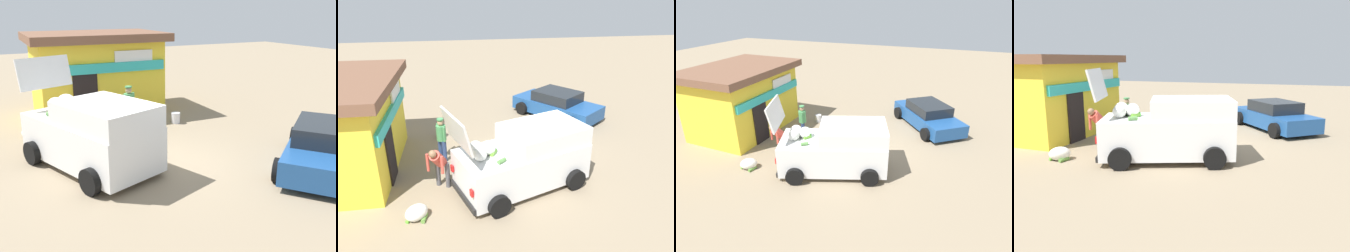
{
  "view_description": "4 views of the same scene",
  "coord_description": "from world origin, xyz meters",
  "views": [
    {
      "loc": [
        -4.04,
        -8.88,
        4.15
      ],
      "look_at": [
        1.0,
        0.91,
        0.74
      ],
      "focal_mm": 40.99,
      "sensor_mm": 36.0,
      "label": 1
    },
    {
      "loc": [
        -9.84,
        2.6,
        5.75
      ],
      "look_at": [
        1.24,
        0.71,
        0.89
      ],
      "focal_mm": 34.05,
      "sensor_mm": 36.0,
      "label": 2
    },
    {
      "loc": [
        -10.05,
        -3.07,
        6.14
      ],
      "look_at": [
        0.85,
        1.13,
        0.81
      ],
      "focal_mm": 30.12,
      "sensor_mm": 36.0,
      "label": 3
    },
    {
      "loc": [
        -10.62,
        -2.78,
        3.1
      ],
      "look_at": [
        0.25,
        0.76,
        0.71
      ],
      "focal_mm": 34.86,
      "sensor_mm": 36.0,
      "label": 4
    }
  ],
  "objects": [
    {
      "name": "ground_plane",
      "position": [
        0.0,
        0.0,
        0.0
      ],
      "size": [
        60.0,
        60.0,
        0.0
      ],
      "primitive_type": "plane",
      "color": "gray"
    },
    {
      "name": "storefront_bar",
      "position": [
        0.46,
        6.29,
        1.65
      ],
      "size": [
        5.38,
        3.85,
        3.22
      ],
      "color": "yellow",
      "rests_on": "ground_plane"
    },
    {
      "name": "delivery_van",
      "position": [
        -1.42,
        0.56,
        0.96
      ],
      "size": [
        3.2,
        4.51,
        2.8
      ],
      "color": "white",
      "rests_on": "ground_plane"
    },
    {
      "name": "parked_sedan",
      "position": [
        4.08,
        -2.27,
        0.59
      ],
      "size": [
        4.38,
        3.94,
        1.26
      ],
      "color": "#1E4C8C",
      "rests_on": "ground_plane"
    },
    {
      "name": "vendor_standing",
      "position": [
        0.63,
        3.14,
        0.91
      ],
      "size": [
        0.51,
        0.46,
        1.6
      ],
      "color": "navy",
      "rests_on": "ground_plane"
    },
    {
      "name": "customer_bending",
      "position": [
        -1.26,
        3.2,
        0.9
      ],
      "size": [
        0.73,
        0.67,
        1.49
      ],
      "color": "#4C4C51",
      "rests_on": "ground_plane"
    },
    {
      "name": "unloaded_banana_pile",
      "position": [
        -2.58,
        3.81,
        0.19
      ],
      "size": [
        0.78,
        0.81,
        0.42
      ],
      "color": "silver",
      "rests_on": "ground_plane"
    },
    {
      "name": "paint_bucket",
      "position": [
        2.53,
        3.26,
        0.2
      ],
      "size": [
        0.33,
        0.33,
        0.4
      ],
      "primitive_type": "cylinder",
      "color": "silver",
      "rests_on": "ground_plane"
    }
  ]
}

